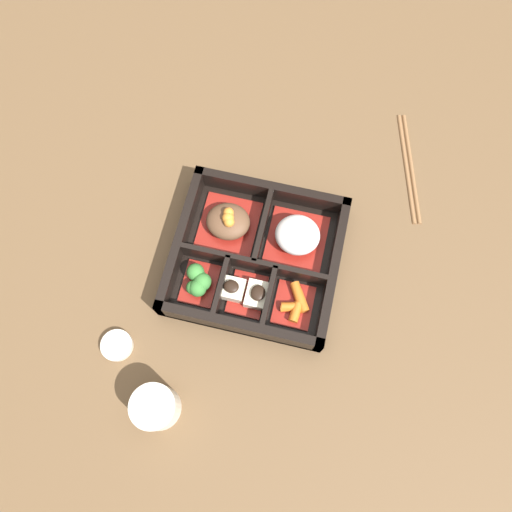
# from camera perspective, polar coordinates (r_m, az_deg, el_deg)

# --- Properties ---
(ground_plane) EXTENTS (3.00, 3.00, 0.00)m
(ground_plane) POSITION_cam_1_polar(r_m,az_deg,el_deg) (0.82, 0.00, -0.56)
(ground_plane) COLOR brown
(bento_base) EXTENTS (0.26, 0.25, 0.01)m
(bento_base) POSITION_cam_1_polar(r_m,az_deg,el_deg) (0.82, 0.00, -0.45)
(bento_base) COLOR black
(bento_base) RESTS_ON ground_plane
(bento_rim) EXTENTS (0.26, 0.25, 0.05)m
(bento_rim) POSITION_cam_1_polar(r_m,az_deg,el_deg) (0.80, -0.08, -0.28)
(bento_rim) COLOR black
(bento_rim) RESTS_ON ground_plane
(bowl_stew) EXTENTS (0.10, 0.10, 0.05)m
(bowl_stew) POSITION_cam_1_polar(r_m,az_deg,el_deg) (0.82, -3.19, 3.89)
(bowl_stew) COLOR maroon
(bowl_stew) RESTS_ON bento_base
(bowl_rice) EXTENTS (0.10, 0.10, 0.05)m
(bowl_rice) POSITION_cam_1_polar(r_m,az_deg,el_deg) (0.81, 4.74, 2.30)
(bowl_rice) COLOR maroon
(bowl_rice) RESTS_ON bento_base
(bowl_greens) EXTENTS (0.05, 0.07, 0.03)m
(bowl_greens) POSITION_cam_1_polar(r_m,az_deg,el_deg) (0.79, -6.61, -2.91)
(bowl_greens) COLOR maroon
(bowl_greens) RESTS_ON bento_base
(bowl_tofu) EXTENTS (0.08, 0.07, 0.03)m
(bowl_tofu) POSITION_cam_1_polar(r_m,az_deg,el_deg) (0.78, -1.24, -4.17)
(bowl_tofu) COLOR maroon
(bowl_tofu) RESTS_ON bento_base
(bowl_carrots) EXTENTS (0.06, 0.07, 0.02)m
(bowl_carrots) POSITION_cam_1_polar(r_m,az_deg,el_deg) (0.79, 4.51, -5.49)
(bowl_carrots) COLOR maroon
(bowl_carrots) RESTS_ON bento_base
(tea_cup) EXTENTS (0.07, 0.07, 0.06)m
(tea_cup) POSITION_cam_1_polar(r_m,az_deg,el_deg) (0.76, -11.40, -16.58)
(tea_cup) COLOR beige
(tea_cup) RESTS_ON ground_plane
(chopsticks) EXTENTS (0.07, 0.21, 0.01)m
(chopsticks) POSITION_cam_1_polar(r_m,az_deg,el_deg) (0.93, 17.12, 9.71)
(chopsticks) COLOR brown
(chopsticks) RESTS_ON ground_plane
(sauce_dish) EXTENTS (0.05, 0.05, 0.01)m
(sauce_dish) POSITION_cam_1_polar(r_m,az_deg,el_deg) (0.81, -15.61, -9.81)
(sauce_dish) COLOR beige
(sauce_dish) RESTS_ON ground_plane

